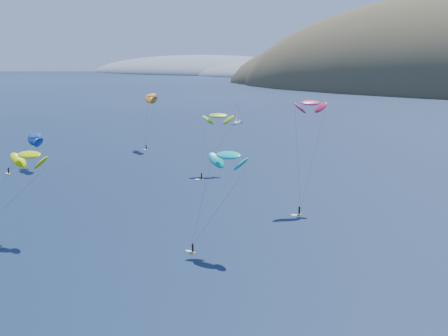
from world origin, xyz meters
name	(u,v)px	position (x,y,z in m)	size (l,w,h in m)	color
headland	(219,75)	(-445.26, 750.08, -3.36)	(460.00, 250.00, 60.00)	slate
sailboat	(237,122)	(-80.48, 214.87, 0.92)	(9.08, 7.87, 10.91)	white
kitesurfer_1	(151,95)	(-66.17, 136.49, 18.38)	(9.99, 9.08, 20.99)	gold
kitesurfer_2	(29,155)	(-17.87, 44.09, 15.22)	(9.80, 11.39, 17.47)	gold
kitesurfer_3	(218,116)	(-23.18, 113.02, 15.92)	(8.58, 14.63, 18.19)	gold
kitesurfer_5	(228,155)	(15.79, 57.36, 16.36)	(8.92, 7.09, 18.55)	gold
kitesurfer_9	(311,103)	(14.28, 91.85, 22.52)	(6.93, 11.70, 24.58)	gold
kitesurfer_10	(35,136)	(-70.03, 89.41, 9.57)	(10.88, 14.52, 12.34)	gold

